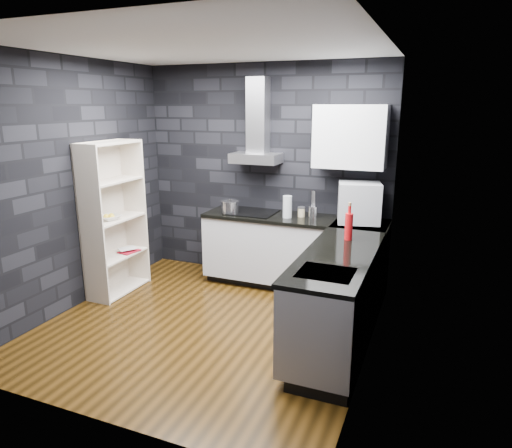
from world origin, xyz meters
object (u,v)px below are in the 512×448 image
Objects in this scene: red_bottle at (349,227)px; fruit_bowl at (110,217)px; storage_jar at (301,212)px; bookshelf at (114,219)px; pot at (230,207)px; utensil_crock at (313,212)px; glass_vase at (287,207)px; appliance_garage at (359,203)px.

fruit_bowl is (-2.70, -0.27, -0.10)m from red_bottle.
bookshelf is (-2.00, -0.94, -0.05)m from storage_jar.
pot is 2.06× the size of storage_jar.
utensil_crock is 0.95m from red_bottle.
utensil_crock is (0.14, 0.01, 0.01)m from storage_jar.
storage_jar is 2.21m from bookshelf.
utensil_crock is at bearing 5.38° from storage_jar.
glass_vase reaches higher than pot.
bookshelf is at bearing -144.79° from pot.
storage_jar is 0.22× the size of appliance_garage.
storage_jar is at bearing 27.05° from fruit_bowl.
bookshelf is (-1.86, -0.83, -0.13)m from glass_vase.
utensil_crock is at bearing 20.46° from bookshelf.
appliance_garage is at bearing 6.21° from glass_vase.
glass_vase is at bearing -156.79° from utensil_crock.
bookshelf reaches higher than utensil_crock.
appliance_garage is at bearing -3.25° from utensil_crock.
utensil_crock is (1.01, 0.16, -0.01)m from pot.
fruit_bowl is (0.00, -0.08, 0.04)m from bookshelf.
storage_jar is 0.78× the size of utensil_crock.
storage_jar is at bearing 21.61° from bookshelf.
glass_vase is at bearing -142.95° from storage_jar.
appliance_garage reaches higher than utensil_crock.
appliance_garage reaches higher than red_bottle.
pot is at bearing 171.33° from appliance_garage.
glass_vase is 0.98× the size of red_bottle.
bookshelf is at bearing -174.43° from appliance_garage.
pot is 0.81× the size of glass_vase.
appliance_garage reaches higher than pot.
appliance_garage is at bearing 92.27° from red_bottle.
appliance_garage is at bearing 20.54° from fruit_bowl.
bookshelf is (-1.12, -0.79, -0.07)m from pot.
bookshelf reaches higher than fruit_bowl.
fruit_bowl is (-2.68, -1.00, -0.19)m from appliance_garage.
fruit_bowl is at bearing -93.63° from bookshelf.
pot is 1.38m from bookshelf.
glass_vase is at bearing 20.59° from bookshelf.
pot is 1.56m from appliance_garage.
glass_vase is 2.04m from bookshelf.
glass_vase reaches higher than utensil_crock.
storage_jar is at bearing -174.62° from utensil_crock.
glass_vase is 0.57× the size of appliance_garage.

